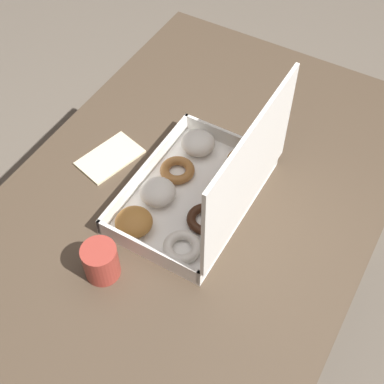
{
  "coord_description": "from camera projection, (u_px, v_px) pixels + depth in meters",
  "views": [
    {
      "loc": [
        0.68,
        0.37,
        1.68
      ],
      "look_at": [
        0.03,
        -0.0,
        0.73
      ],
      "focal_mm": 50.0,
      "sensor_mm": 36.0,
      "label": 1
    }
  ],
  "objects": [
    {
      "name": "coffee_mug",
      "position": [
        101.0,
        261.0,
        1.07
      ],
      "size": [
        0.07,
        0.07,
        0.08
      ],
      "color": "#A3382D",
      "rests_on": "dining_table"
    },
    {
      "name": "donut_box",
      "position": [
        202.0,
        185.0,
        1.18
      ],
      "size": [
        0.38,
        0.26,
        0.31
      ],
      "color": "white",
      "rests_on": "dining_table"
    },
    {
      "name": "dining_table",
      "position": [
        198.0,
        213.0,
        1.32
      ],
      "size": [
        1.18,
        0.81,
        0.71
      ],
      "color": "#4C3D2D",
      "rests_on": "ground_plane"
    },
    {
      "name": "ground_plane",
      "position": [
        197.0,
        319.0,
        1.8
      ],
      "size": [
        8.0,
        8.0,
        0.0
      ],
      "primitive_type": "plane",
      "color": "#6B6054"
    },
    {
      "name": "paper_napkin",
      "position": [
        110.0,
        158.0,
        1.3
      ],
      "size": [
        0.17,
        0.13,
        0.01
      ],
      "color": "beige",
      "rests_on": "dining_table"
    }
  ]
}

